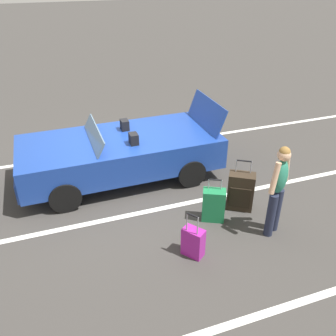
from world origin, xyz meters
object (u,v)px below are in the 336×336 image
Objects in this scene: convertible_car at (111,154)px; traveler_person at (278,187)px; suitcase_medium_bright at (214,205)px; suitcase_small_carryon at (193,242)px; suitcase_large_black at (241,191)px.

convertible_car is 3.47m from traveler_person.
suitcase_medium_bright is 0.98× the size of suitcase_small_carryon.
traveler_person is (-0.17, 0.81, 0.56)m from suitcase_large_black.
traveler_person reaches higher than suitcase_large_black.
suitcase_small_carryon is (1.33, 0.88, -0.12)m from suitcase_large_black.
convertible_car reaches higher than suitcase_large_black.
convertible_car is 2.53× the size of traveler_person.
suitcase_medium_bright is 1.20m from traveler_person.
suitcase_medium_bright is 1.01m from suitcase_small_carryon.
traveler_person is (-2.22, 2.65, 0.34)m from convertible_car.
suitcase_large_black is 1.00m from traveler_person.
suitcase_small_carryon is (0.70, 0.72, -0.06)m from suitcase_medium_bright.
convertible_car is at bearing -118.37° from suitcase_medium_bright.
convertible_car reaches higher than suitcase_medium_bright.
suitcase_medium_bright is at bearing -43.78° from suitcase_large_black.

